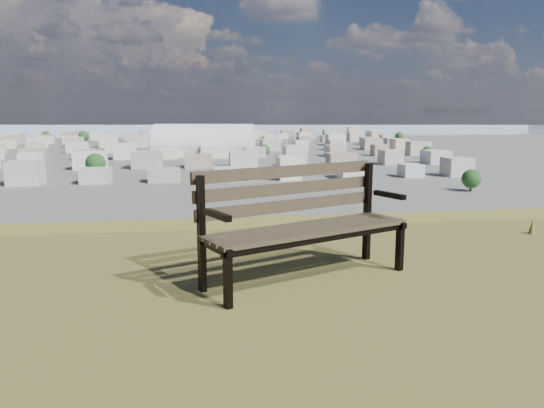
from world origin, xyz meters
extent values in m
cube|color=#3C3323|center=(-0.44, 1.76, 25.44)|extent=(1.67, 0.80, 0.03)
cube|color=#3C3323|center=(-0.49, 1.87, 25.44)|extent=(1.67, 0.80, 0.03)
cube|color=#3C3323|center=(-0.54, 1.98, 25.44)|extent=(1.67, 0.80, 0.03)
cube|color=#3C3323|center=(-0.59, 2.09, 25.44)|extent=(1.67, 0.80, 0.03)
cube|color=#3C3323|center=(-0.62, 2.16, 25.60)|extent=(1.65, 0.76, 0.10)
cube|color=#3C3323|center=(-0.63, 2.19, 25.74)|extent=(1.65, 0.76, 0.10)
cube|color=#3C3323|center=(-0.64, 2.21, 25.89)|extent=(1.65, 0.76, 0.10)
cube|color=black|center=(-1.22, 1.40, 25.22)|extent=(0.07, 0.07, 0.44)
cube|color=black|center=(-1.39, 1.79, 25.46)|extent=(0.07, 0.07, 0.92)
cube|color=black|center=(-1.30, 1.58, 25.41)|extent=(0.25, 0.48, 0.05)
cube|color=black|center=(-1.28, 1.54, 25.66)|extent=(0.19, 0.35, 0.04)
cube|color=black|center=(0.35, 2.09, 25.22)|extent=(0.07, 0.07, 0.44)
cube|color=black|center=(0.18, 2.48, 25.46)|extent=(0.07, 0.07, 0.92)
cube|color=black|center=(0.27, 2.27, 25.41)|extent=(0.25, 0.48, 0.05)
cube|color=black|center=(0.29, 2.23, 25.66)|extent=(0.19, 0.35, 0.04)
cube|color=black|center=(-0.44, 1.75, 25.39)|extent=(1.65, 0.76, 0.04)
cube|color=black|center=(-0.59, 2.10, 25.39)|extent=(1.65, 0.76, 0.04)
cone|color=brown|center=(2.40, 3.20, 25.09)|extent=(0.08, 0.08, 0.18)
cube|color=beige|center=(6.21, 314.79, 3.24)|extent=(62.21, 36.52, 6.48)
cylinder|color=white|center=(6.21, 314.79, 6.48)|extent=(62.21, 36.52, 24.61)
cube|color=beige|center=(-60.00, 200.00, 3.50)|extent=(11.00, 11.00, 7.00)
cube|color=#A09589|center=(-36.00, 200.00, 3.50)|extent=(11.00, 11.00, 7.00)
cube|color=#C6B29D|center=(-12.00, 200.00, 3.50)|extent=(11.00, 11.00, 7.00)
cube|color=#B2B3B7|center=(12.00, 200.00, 3.50)|extent=(11.00, 11.00, 7.00)
cube|color=beige|center=(36.00, 200.00, 3.50)|extent=(11.00, 11.00, 7.00)
cube|color=gray|center=(60.00, 200.00, 3.50)|extent=(11.00, 11.00, 7.00)
cube|color=silver|center=(84.00, 200.00, 3.50)|extent=(11.00, 11.00, 7.00)
cube|color=#ACA59C|center=(108.00, 200.00, 3.50)|extent=(11.00, 11.00, 7.00)
cube|color=#C6B29D|center=(-72.00, 250.00, 3.50)|extent=(11.00, 11.00, 7.00)
cube|color=#B2B3B7|center=(-48.00, 250.00, 3.50)|extent=(11.00, 11.00, 7.00)
cube|color=beige|center=(-24.00, 250.00, 3.50)|extent=(11.00, 11.00, 7.00)
cube|color=gray|center=(0.00, 250.00, 3.50)|extent=(11.00, 11.00, 7.00)
cube|color=silver|center=(24.00, 250.00, 3.50)|extent=(11.00, 11.00, 7.00)
cube|color=#ACA59C|center=(48.00, 250.00, 3.50)|extent=(11.00, 11.00, 7.00)
cube|color=beige|center=(72.00, 250.00, 3.50)|extent=(11.00, 11.00, 7.00)
cube|color=#A09589|center=(96.00, 250.00, 3.50)|extent=(11.00, 11.00, 7.00)
cube|color=#C6B29D|center=(120.00, 250.00, 3.50)|extent=(11.00, 11.00, 7.00)
cube|color=gray|center=(-84.00, 300.00, 3.50)|extent=(11.00, 11.00, 7.00)
cube|color=silver|center=(-60.00, 300.00, 3.50)|extent=(11.00, 11.00, 7.00)
cube|color=#ACA59C|center=(-36.00, 300.00, 3.50)|extent=(11.00, 11.00, 7.00)
cube|color=beige|center=(-12.00, 300.00, 3.50)|extent=(11.00, 11.00, 7.00)
cube|color=#A09589|center=(12.00, 300.00, 3.50)|extent=(11.00, 11.00, 7.00)
cube|color=#C6B29D|center=(36.00, 300.00, 3.50)|extent=(11.00, 11.00, 7.00)
cube|color=#B2B3B7|center=(60.00, 300.00, 3.50)|extent=(11.00, 11.00, 7.00)
cube|color=beige|center=(84.00, 300.00, 3.50)|extent=(11.00, 11.00, 7.00)
cube|color=gray|center=(108.00, 300.00, 3.50)|extent=(11.00, 11.00, 7.00)
cube|color=silver|center=(132.00, 300.00, 3.50)|extent=(11.00, 11.00, 7.00)
cube|color=#A09589|center=(-96.00, 350.00, 3.50)|extent=(11.00, 11.00, 7.00)
cube|color=#C6B29D|center=(-72.00, 350.00, 3.50)|extent=(11.00, 11.00, 7.00)
cube|color=#B2B3B7|center=(-48.00, 350.00, 3.50)|extent=(11.00, 11.00, 7.00)
cube|color=beige|center=(-24.00, 350.00, 3.50)|extent=(11.00, 11.00, 7.00)
cube|color=gray|center=(0.00, 350.00, 3.50)|extent=(11.00, 11.00, 7.00)
cube|color=silver|center=(24.00, 350.00, 3.50)|extent=(11.00, 11.00, 7.00)
cube|color=#ACA59C|center=(48.00, 350.00, 3.50)|extent=(11.00, 11.00, 7.00)
cube|color=beige|center=(72.00, 350.00, 3.50)|extent=(11.00, 11.00, 7.00)
cube|color=#A09589|center=(96.00, 350.00, 3.50)|extent=(11.00, 11.00, 7.00)
cube|color=#C6B29D|center=(120.00, 350.00, 3.50)|extent=(11.00, 11.00, 7.00)
cube|color=#B2B3B7|center=(144.00, 350.00, 3.50)|extent=(11.00, 11.00, 7.00)
cube|color=gray|center=(-132.00, 400.00, 3.50)|extent=(11.00, 11.00, 7.00)
cube|color=silver|center=(-108.00, 400.00, 3.50)|extent=(11.00, 11.00, 7.00)
cube|color=#ACA59C|center=(-84.00, 400.00, 3.50)|extent=(11.00, 11.00, 7.00)
cube|color=beige|center=(-60.00, 400.00, 3.50)|extent=(11.00, 11.00, 7.00)
cube|color=#A09589|center=(-36.00, 400.00, 3.50)|extent=(11.00, 11.00, 7.00)
cube|color=#C6B29D|center=(-12.00, 400.00, 3.50)|extent=(11.00, 11.00, 7.00)
cube|color=#B2B3B7|center=(12.00, 400.00, 3.50)|extent=(11.00, 11.00, 7.00)
cube|color=beige|center=(36.00, 400.00, 3.50)|extent=(11.00, 11.00, 7.00)
cube|color=gray|center=(60.00, 400.00, 3.50)|extent=(11.00, 11.00, 7.00)
cube|color=silver|center=(84.00, 400.00, 3.50)|extent=(11.00, 11.00, 7.00)
cube|color=#ACA59C|center=(108.00, 400.00, 3.50)|extent=(11.00, 11.00, 7.00)
cube|color=beige|center=(132.00, 400.00, 3.50)|extent=(11.00, 11.00, 7.00)
cube|color=#A09589|center=(156.00, 400.00, 3.50)|extent=(11.00, 11.00, 7.00)
cube|color=#B2B3B7|center=(-144.00, 450.00, 3.50)|extent=(11.00, 11.00, 7.00)
cube|color=beige|center=(-120.00, 450.00, 3.50)|extent=(11.00, 11.00, 7.00)
cube|color=gray|center=(-96.00, 450.00, 3.50)|extent=(11.00, 11.00, 7.00)
cube|color=silver|center=(-72.00, 450.00, 3.50)|extent=(11.00, 11.00, 7.00)
cube|color=#ACA59C|center=(-48.00, 450.00, 3.50)|extent=(11.00, 11.00, 7.00)
cube|color=beige|center=(-24.00, 450.00, 3.50)|extent=(11.00, 11.00, 7.00)
cube|color=#A09589|center=(0.00, 450.00, 3.50)|extent=(11.00, 11.00, 7.00)
cube|color=#C6B29D|center=(24.00, 450.00, 3.50)|extent=(11.00, 11.00, 7.00)
cube|color=#B2B3B7|center=(48.00, 450.00, 3.50)|extent=(11.00, 11.00, 7.00)
cube|color=beige|center=(72.00, 450.00, 3.50)|extent=(11.00, 11.00, 7.00)
cube|color=gray|center=(96.00, 450.00, 3.50)|extent=(11.00, 11.00, 7.00)
cube|color=silver|center=(120.00, 450.00, 3.50)|extent=(11.00, 11.00, 7.00)
cube|color=#ACA59C|center=(144.00, 450.00, 3.50)|extent=(11.00, 11.00, 7.00)
cube|color=beige|center=(168.00, 450.00, 3.50)|extent=(11.00, 11.00, 7.00)
cube|color=#C6B29D|center=(-156.00, 500.00, 3.50)|extent=(11.00, 11.00, 7.00)
cube|color=#B2B3B7|center=(-132.00, 500.00, 3.50)|extent=(11.00, 11.00, 7.00)
cube|color=beige|center=(-108.00, 500.00, 3.50)|extent=(11.00, 11.00, 7.00)
cube|color=gray|center=(-84.00, 500.00, 3.50)|extent=(11.00, 11.00, 7.00)
cube|color=silver|center=(-60.00, 500.00, 3.50)|extent=(11.00, 11.00, 7.00)
cube|color=#ACA59C|center=(-36.00, 500.00, 3.50)|extent=(11.00, 11.00, 7.00)
cube|color=beige|center=(-12.00, 500.00, 3.50)|extent=(11.00, 11.00, 7.00)
cube|color=#A09589|center=(12.00, 500.00, 3.50)|extent=(11.00, 11.00, 7.00)
cube|color=#C6B29D|center=(36.00, 500.00, 3.50)|extent=(11.00, 11.00, 7.00)
cube|color=#B2B3B7|center=(60.00, 500.00, 3.50)|extent=(11.00, 11.00, 7.00)
cube|color=beige|center=(84.00, 500.00, 3.50)|extent=(11.00, 11.00, 7.00)
cube|color=gray|center=(108.00, 500.00, 3.50)|extent=(11.00, 11.00, 7.00)
cube|color=silver|center=(132.00, 500.00, 3.50)|extent=(11.00, 11.00, 7.00)
cube|color=#ACA59C|center=(156.00, 500.00, 3.50)|extent=(11.00, 11.00, 7.00)
cube|color=beige|center=(180.00, 500.00, 3.50)|extent=(11.00, 11.00, 7.00)
cube|color=#C6B29D|center=(-168.00, 550.00, 3.50)|extent=(11.00, 11.00, 7.00)
cube|color=#B2B3B7|center=(-144.00, 550.00, 3.50)|extent=(11.00, 11.00, 7.00)
cube|color=beige|center=(-120.00, 550.00, 3.50)|extent=(11.00, 11.00, 7.00)
cube|color=gray|center=(-96.00, 550.00, 3.50)|extent=(11.00, 11.00, 7.00)
cube|color=silver|center=(-72.00, 550.00, 3.50)|extent=(11.00, 11.00, 7.00)
cube|color=#ACA59C|center=(-48.00, 550.00, 3.50)|extent=(11.00, 11.00, 7.00)
cube|color=beige|center=(-24.00, 550.00, 3.50)|extent=(11.00, 11.00, 7.00)
cube|color=#A09589|center=(0.00, 550.00, 3.50)|extent=(11.00, 11.00, 7.00)
cube|color=#C6B29D|center=(24.00, 550.00, 3.50)|extent=(11.00, 11.00, 7.00)
cube|color=#B2B3B7|center=(48.00, 550.00, 3.50)|extent=(11.00, 11.00, 7.00)
cube|color=beige|center=(72.00, 550.00, 3.50)|extent=(11.00, 11.00, 7.00)
cube|color=gray|center=(96.00, 550.00, 3.50)|extent=(11.00, 11.00, 7.00)
cube|color=silver|center=(120.00, 550.00, 3.50)|extent=(11.00, 11.00, 7.00)
cube|color=#ACA59C|center=(144.00, 550.00, 3.50)|extent=(11.00, 11.00, 7.00)
cube|color=beige|center=(168.00, 550.00, 3.50)|extent=(11.00, 11.00, 7.00)
cube|color=#A09589|center=(192.00, 550.00, 3.50)|extent=(11.00, 11.00, 7.00)
cylinder|color=#332219|center=(90.00, 160.00, 1.05)|extent=(0.80, 0.80, 2.10)
sphere|color=#133619|center=(90.00, 160.00, 4.20)|extent=(6.30, 6.30, 6.30)
cylinder|color=#332219|center=(-40.00, 220.00, 1.35)|extent=(0.80, 0.80, 2.70)
sphere|color=#133619|center=(-40.00, 220.00, 5.40)|extent=(8.10, 8.10, 8.10)
cylinder|color=#332219|center=(130.00, 280.00, 0.97)|extent=(0.80, 0.80, 1.95)
sphere|color=#133619|center=(130.00, 280.00, 3.90)|extent=(5.85, 5.85, 5.85)
cylinder|color=#332219|center=(60.00, 400.00, 1.12)|extent=(0.80, 0.80, 2.25)
sphere|color=#133619|center=(60.00, 400.00, 4.50)|extent=(6.75, 6.75, 6.75)
cylinder|color=#332219|center=(-90.00, 460.00, 1.43)|extent=(0.80, 0.80, 2.85)
sphere|color=#133619|center=(-90.00, 460.00, 5.70)|extent=(8.55, 8.55, 8.55)
cylinder|color=#332219|center=(-130.00, 500.00, 1.20)|extent=(0.80, 0.80, 2.40)
sphere|color=#133619|center=(-130.00, 500.00, 4.80)|extent=(7.20, 7.20, 7.20)
cylinder|color=#332219|center=(40.00, 300.00, 1.05)|extent=(0.80, 0.80, 2.10)
sphere|color=#133619|center=(40.00, 300.00, 4.20)|extent=(6.30, 6.30, 6.30)
cylinder|color=#332219|center=(170.00, 420.00, 1.27)|extent=(0.80, 0.80, 2.55)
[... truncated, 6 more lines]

